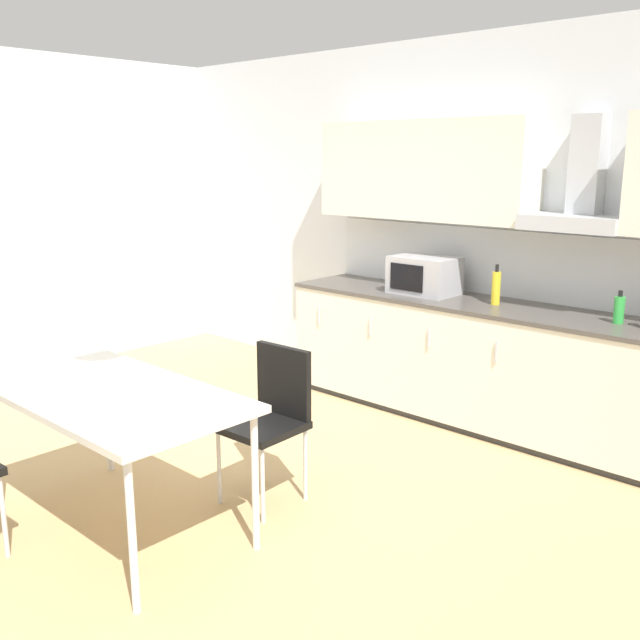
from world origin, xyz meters
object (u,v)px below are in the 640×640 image
Objects in this scene: dining_table at (113,401)px; chair_far_right at (272,408)px; bottle_yellow at (496,288)px; bottle_green at (619,309)px; microwave at (424,275)px; pendant_lamp at (96,158)px.

dining_table is 0.87m from chair_far_right.
bottle_yellow is 0.19× the size of dining_table.
bottle_yellow is at bearing -179.58° from bottle_green.
microwave reaches higher than bottle_green.
bottle_green is (0.85, 0.01, -0.03)m from bottle_yellow.
bottle_green is 3.05m from dining_table.
bottle_yellow is 1.36× the size of bottle_green.
dining_table is at bearing -104.04° from bottle_yellow.
dining_table is at bearing -119.73° from bottle_green.
microwave is at bearing 88.73° from pendant_lamp.
microwave is 1.92m from chair_far_right.
bottle_yellow is 2.73m from dining_table.
pendant_lamp reaches higher than dining_table.
bottle_yellow is at bearing 75.96° from pendant_lamp.
bottle_green is 3.17m from pendant_lamp.
bottle_green is at bearing 0.42° from bottle_yellow.
microwave reaches higher than dining_table.
microwave is at bearing -179.56° from bottle_yellow.
dining_table is 1.68× the size of chair_far_right.
bottle_yellow is (0.60, 0.00, -0.02)m from microwave.
dining_table is (-0.06, -2.63, -0.33)m from microwave.
microwave reaches higher than chair_far_right.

